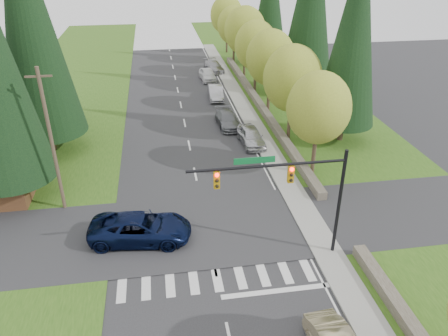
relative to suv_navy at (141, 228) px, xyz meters
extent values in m
plane|color=#28282B|center=(4.16, -7.51, -0.87)|extent=(120.00, 120.00, 0.00)
cube|color=#2C5215|center=(17.16, 12.49, -0.84)|extent=(14.00, 110.00, 0.06)
cube|color=#2C5215|center=(-8.84, 12.49, -0.84)|extent=(14.00, 110.00, 0.06)
cube|color=#28282B|center=(4.16, 0.49, -0.87)|extent=(120.00, 8.00, 0.10)
cube|color=gray|center=(11.06, 14.49, -0.80)|extent=(1.80, 80.00, 0.13)
cube|color=gray|center=(10.21, 14.49, -0.80)|extent=(0.20, 80.00, 0.13)
cube|color=#4C4438|center=(12.76, 22.49, -0.52)|extent=(0.70, 40.00, 0.70)
cylinder|color=black|center=(11.36, -3.01, 2.53)|extent=(0.20, 0.20, 6.80)
cylinder|color=black|center=(7.06, -3.01, 5.33)|extent=(8.60, 0.16, 0.16)
cube|color=#0C662D|center=(6.36, -2.96, 5.68)|extent=(2.20, 0.04, 0.35)
cube|color=#BF8C0C|center=(8.36, -3.01, 4.73)|extent=(0.32, 0.24, 1.00)
sphere|color=#FF0C05|center=(8.36, -3.15, 5.08)|extent=(0.22, 0.22, 0.22)
cube|color=#BF8C0C|center=(4.36, -3.01, 4.73)|extent=(0.32, 0.24, 1.00)
sphere|color=#FF0C05|center=(4.36, -3.15, 5.08)|extent=(0.22, 0.22, 0.22)
cylinder|color=#473828|center=(-5.34, 4.49, 4.13)|extent=(0.24, 0.24, 10.00)
cube|color=#473828|center=(-5.34, 4.49, 8.53)|extent=(1.60, 0.10, 0.12)
cylinder|color=#38281C|center=(13.36, 6.49, 1.51)|extent=(0.32, 0.32, 4.76)
ellipsoid|color=olive|center=(13.36, 6.49, 4.74)|extent=(4.80, 4.80, 5.52)
cylinder|color=#38281C|center=(13.46, 13.49, 1.60)|extent=(0.32, 0.32, 4.93)
ellipsoid|color=olive|center=(13.46, 13.49, 4.94)|extent=(5.20, 5.20, 5.98)
cylinder|color=#38281C|center=(13.26, 20.49, 1.65)|extent=(0.32, 0.32, 5.04)
ellipsoid|color=olive|center=(13.26, 20.49, 5.07)|extent=(5.00, 5.00, 5.75)
cylinder|color=#38281C|center=(13.36, 27.49, 1.54)|extent=(0.32, 0.32, 4.82)
ellipsoid|color=olive|center=(13.36, 27.49, 4.81)|extent=(5.00, 5.00, 5.75)
cylinder|color=#38281C|center=(13.46, 34.49, 1.71)|extent=(0.32, 0.32, 5.15)
ellipsoid|color=olive|center=(13.46, 34.49, 5.20)|extent=(5.40, 5.40, 6.21)
cylinder|color=#38281C|center=(13.26, 41.49, 1.48)|extent=(0.32, 0.32, 4.70)
ellipsoid|color=olive|center=(13.26, 41.49, 4.68)|extent=(4.80, 4.80, 5.52)
cylinder|color=#38281C|center=(13.36, 48.49, 1.62)|extent=(0.32, 0.32, 4.98)
ellipsoid|color=olive|center=(13.36, 48.49, 5.01)|extent=(5.20, 5.20, 5.98)
cylinder|color=#38281C|center=(-8.84, 6.49, 0.13)|extent=(0.50, 0.50, 2.00)
cylinder|color=#38281C|center=(-7.84, 14.49, 0.13)|extent=(0.50, 0.50, 2.00)
cone|color=black|center=(-7.84, 14.49, 10.43)|extent=(6.46, 6.46, 19.00)
cylinder|color=#38281C|center=(-9.84, 20.49, 0.13)|extent=(0.50, 0.50, 2.00)
cone|color=black|center=(-9.84, 20.49, 9.43)|extent=(5.78, 5.78, 17.00)
cylinder|color=#38281C|center=(18.16, 12.49, 0.13)|extent=(0.50, 0.50, 2.00)
cone|color=black|center=(18.16, 12.49, 8.93)|extent=(5.44, 5.44, 16.00)
cylinder|color=#38281C|center=(19.16, 26.49, 0.13)|extent=(0.50, 0.50, 2.00)
cylinder|color=#38281C|center=(18.16, 40.49, 0.13)|extent=(0.50, 0.50, 2.00)
imported|color=black|center=(0.00, 0.00, 0.00)|extent=(6.57, 3.65, 1.74)
imported|color=#B4B5B9|center=(9.76, 12.85, -0.07)|extent=(2.14, 4.78, 1.59)
imported|color=slate|center=(8.36, 17.47, -0.16)|extent=(2.23, 4.96, 1.41)
imported|color=#9F9FA4|center=(8.36, 25.98, -0.12)|extent=(1.79, 4.60, 1.49)
imported|color=silver|center=(8.36, 33.51, -0.10)|extent=(2.10, 4.63, 1.54)
imported|color=#9E9EA2|center=(9.76, 37.60, -0.16)|extent=(2.62, 5.11, 1.42)
camera|label=1|loc=(1.64, -22.61, 15.93)|focal=35.00mm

